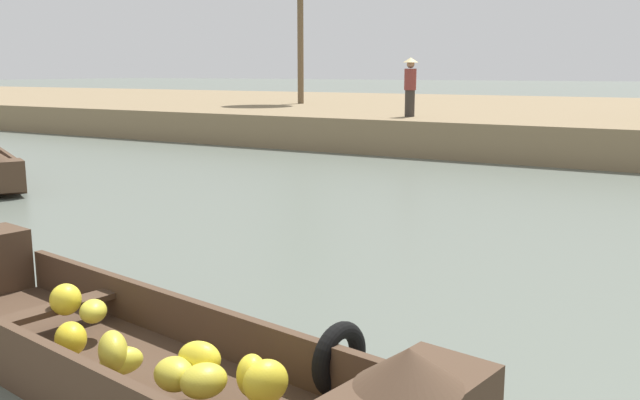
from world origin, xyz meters
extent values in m
plane|color=#596056|center=(0.00, 10.00, 0.00)|extent=(300.00, 300.00, 0.00)
cube|color=#7F6B4C|center=(0.00, 28.36, 0.48)|extent=(160.00, 20.00, 0.96)
cube|color=#473323|center=(1.20, 4.91, 0.06)|extent=(4.65, 2.02, 0.12)
cube|color=#473323|center=(1.30, 5.50, 0.30)|extent=(4.45, 0.85, 0.37)
cube|color=#473323|center=(1.10, 4.32, 0.30)|extent=(4.45, 0.85, 0.37)
cone|color=#473323|center=(3.68, 4.48, 0.81)|extent=(0.65, 0.65, 0.20)
cube|color=#473323|center=(0.25, 5.07, 0.32)|extent=(0.39, 1.16, 0.05)
torus|color=black|center=(2.81, 5.36, 0.34)|extent=(0.21, 0.53, 0.52)
ellipsoid|color=yellow|center=(2.65, 4.72, 0.40)|extent=(0.34, 0.36, 0.28)
ellipsoid|color=yellow|center=(2.47, 4.82, 0.36)|extent=(0.31, 0.32, 0.28)
ellipsoid|color=yellow|center=(1.57, 4.58, 0.35)|extent=(0.31, 0.34, 0.19)
ellipsoid|color=yellow|center=(2.09, 4.76, 0.41)|extent=(0.33, 0.26, 0.23)
ellipsoid|color=yellow|center=(0.67, 5.14, 0.36)|extent=(0.34, 0.35, 0.18)
ellipsoid|color=yellow|center=(0.36, 5.14, 0.41)|extent=(0.35, 0.36, 0.26)
ellipsoid|color=gold|center=(1.52, 4.56, 0.42)|extent=(0.38, 0.36, 0.27)
ellipsoid|color=gold|center=(2.03, 4.59, 0.36)|extent=(0.37, 0.35, 0.21)
ellipsoid|color=gold|center=(2.27, 4.59, 0.37)|extent=(0.36, 0.38, 0.21)
ellipsoid|color=yellow|center=(1.02, 4.63, 0.38)|extent=(0.35, 0.34, 0.24)
cube|color=#473323|center=(-7.75, 10.54, 0.34)|extent=(2.97, 1.64, 0.45)
cylinder|color=brown|center=(-9.87, 25.31, 3.60)|extent=(0.24, 0.24, 5.29)
cylinder|color=#332D28|center=(-2.96, 20.06, 1.33)|extent=(0.28, 0.28, 0.75)
cylinder|color=brown|center=(-2.96, 20.06, 2.01)|extent=(0.34, 0.34, 0.60)
sphere|color=#9E7556|center=(-2.96, 20.06, 2.43)|extent=(0.22, 0.22, 0.22)
cone|color=tan|center=(-2.96, 20.06, 2.55)|extent=(0.44, 0.44, 0.14)
camera|label=1|loc=(4.93, 1.45, 2.26)|focal=39.22mm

